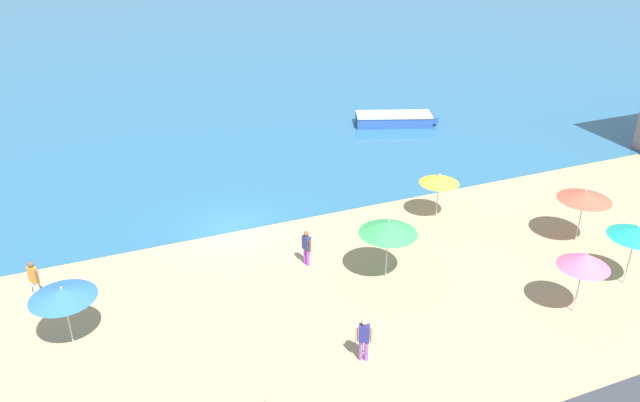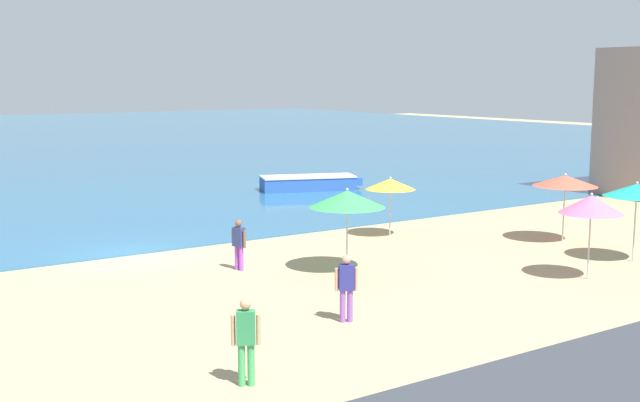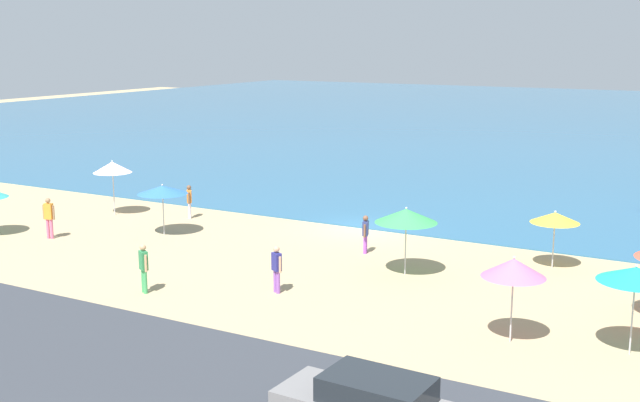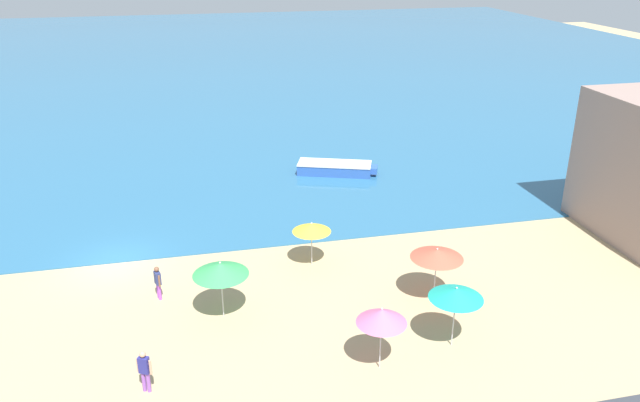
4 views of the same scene
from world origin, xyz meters
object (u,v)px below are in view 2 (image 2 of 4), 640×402
at_px(bather_0, 346,285).
at_px(beach_umbrella_3, 565,181).
at_px(beach_umbrella_1, 347,199).
at_px(beach_umbrella_5, 637,190).
at_px(beach_umbrella_7, 591,204).
at_px(bather_1, 239,242).
at_px(bather_3, 246,337).
at_px(skiff_nearshore, 309,183).
at_px(beach_umbrella_6, 390,184).

bearing_deg(bather_0, beach_umbrella_3, 16.00).
xyz_separation_m(beach_umbrella_3, bather_0, (-12.13, -3.48, -1.29)).
relative_size(beach_umbrella_1, beach_umbrella_3, 1.03).
bearing_deg(beach_umbrella_5, beach_umbrella_7, -167.50).
relative_size(bather_0, bather_1, 1.05).
height_order(bather_3, skiff_nearshore, bather_3).
height_order(beach_umbrella_1, bather_1, beach_umbrella_1).
bearing_deg(skiff_nearshore, beach_umbrella_1, -119.41).
distance_m(beach_umbrella_1, beach_umbrella_6, 5.80).
height_order(beach_umbrella_3, bather_1, beach_umbrella_3).
height_order(beach_umbrella_7, bather_1, beach_umbrella_7).
height_order(beach_umbrella_1, beach_umbrella_3, beach_umbrella_1).
relative_size(bather_1, skiff_nearshore, 0.29).
bearing_deg(bather_1, beach_umbrella_3, -12.85).
bearing_deg(bather_3, beach_umbrella_5, 8.79).
height_order(beach_umbrella_5, beach_umbrella_6, beach_umbrella_5).
xyz_separation_m(beach_umbrella_5, beach_umbrella_7, (-3.16, -0.70, -0.09)).
relative_size(beach_umbrella_1, bather_1, 1.63).
bearing_deg(beach_umbrella_3, beach_umbrella_6, 137.07).
distance_m(beach_umbrella_3, bather_3, 17.14).
relative_size(beach_umbrella_6, beach_umbrella_7, 0.88).
bearing_deg(bather_3, beach_umbrella_7, 7.83).
bearing_deg(bather_3, beach_umbrella_3, 19.58).
xyz_separation_m(bather_3, skiff_nearshore, (15.74, 21.93, -0.54)).
bearing_deg(skiff_nearshore, beach_umbrella_7, -99.60).
bearing_deg(beach_umbrella_5, bather_0, -179.27).
height_order(beach_umbrella_6, skiff_nearshore, beach_umbrella_6).
height_order(beach_umbrella_6, beach_umbrella_7, beach_umbrella_7).
xyz_separation_m(beach_umbrella_7, bather_1, (-7.97, 6.71, -1.35)).
bearing_deg(skiff_nearshore, bather_0, -120.86).
distance_m(beach_umbrella_7, bather_0, 8.46).
bearing_deg(beach_umbrella_1, bather_3, -137.50).
xyz_separation_m(beach_umbrella_3, beach_umbrella_7, (-3.79, -4.03, 0.00)).
relative_size(beach_umbrella_1, beach_umbrella_6, 1.15).
distance_m(beach_umbrella_1, beach_umbrella_5, 9.39).
distance_m(beach_umbrella_6, beach_umbrella_7, 8.32).
xyz_separation_m(bather_1, skiff_nearshore, (11.39, 13.52, -0.45)).
distance_m(bather_0, skiff_nearshore, 22.94).
xyz_separation_m(bather_0, skiff_nearshore, (11.76, 19.68, -0.50)).
relative_size(bather_3, skiff_nearshore, 0.32).
bearing_deg(bather_1, bather_3, -117.32).
relative_size(beach_umbrella_5, bather_0, 1.56).
bearing_deg(beach_umbrella_1, beach_umbrella_6, 38.17).
distance_m(bather_1, bather_3, 9.46).
bearing_deg(beach_umbrella_7, skiff_nearshore, 80.40).
height_order(beach_umbrella_6, bather_3, beach_umbrella_6).
distance_m(beach_umbrella_3, bather_1, 12.13).
height_order(bather_1, bather_3, bather_3).
relative_size(beach_umbrella_3, beach_umbrella_7, 0.97).
bearing_deg(beach_umbrella_5, bather_3, -171.21).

